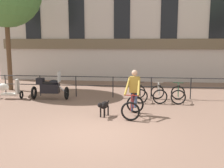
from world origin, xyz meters
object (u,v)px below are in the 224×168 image
object	(u,v)px
cyclist_with_bike	(134,96)
parked_motorcycle	(50,88)
parked_scooter	(8,89)
parked_bicycle_mid_right	(178,94)
dog	(104,106)
parked_bicycle_mid_left	(159,94)
parked_bicycle_near_lamp	(140,93)

from	to	relation	value
cyclist_with_bike	parked_motorcycle	distance (m)	4.73
cyclist_with_bike	parked_scooter	size ratio (longest dim) A/B	1.30
parked_bicycle_mid_right	parked_scooter	distance (m)	8.09
parked_bicycle_mid_right	dog	bearing A→B (deg)	49.12
parked_bicycle_mid_left	parked_scooter	xyz separation A→B (m)	(-7.21, -0.25, 0.10)
parked_bicycle_mid_left	parked_bicycle_mid_right	xyz separation A→B (m)	(0.88, 0.00, 0.00)
parked_bicycle_near_lamp	cyclist_with_bike	bearing A→B (deg)	80.42
parked_bicycle_mid_left	cyclist_with_bike	bearing A→B (deg)	63.73
cyclist_with_bike	parked_motorcycle	bearing A→B (deg)	156.67
cyclist_with_bike	parked_motorcycle	size ratio (longest dim) A/B	0.97
cyclist_with_bike	parked_scooter	world-z (taller)	cyclist_with_bike
parked_motorcycle	parked_bicycle_near_lamp	xyz separation A→B (m)	(4.29, 0.12, -0.20)
parked_bicycle_mid_left	parked_bicycle_near_lamp	bearing A→B (deg)	-2.91
parked_bicycle_near_lamp	parked_bicycle_mid_right	bearing A→B (deg)	175.00
parked_bicycle_mid_right	parked_scooter	world-z (taller)	parked_scooter
parked_motorcycle	parked_bicycle_mid_left	world-z (taller)	parked_motorcycle
parked_motorcycle	parked_bicycle_near_lamp	bearing A→B (deg)	-91.15
dog	parked_motorcycle	xyz separation A→B (m)	(-3.00, 2.66, 0.15)
parked_bicycle_near_lamp	parked_bicycle_mid_right	distance (m)	1.76
parked_scooter	cyclist_with_bike	bearing A→B (deg)	-114.97
dog	parked_bicycle_mid_left	size ratio (longest dim) A/B	0.74
parked_bicycle_near_lamp	parked_bicycle_mid_left	world-z (taller)	same
dog	parked_motorcycle	distance (m)	4.02
parked_motorcycle	parked_bicycle_mid_right	size ratio (longest dim) A/B	1.48
parked_scooter	parked_motorcycle	bearing A→B (deg)	-91.03
cyclist_with_bike	parked_bicycle_mid_right	world-z (taller)	cyclist_with_bike
parked_motorcycle	parked_bicycle_near_lamp	size ratio (longest dim) A/B	1.50
cyclist_with_bike	parked_scooter	distance (m)	6.53
parked_motorcycle	parked_bicycle_mid_left	distance (m)	5.17
parked_motorcycle	cyclist_with_bike	bearing A→B (deg)	-123.00
parked_bicycle_near_lamp	dog	bearing A→B (deg)	60.26
dog	parked_motorcycle	world-z (taller)	parked_motorcycle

